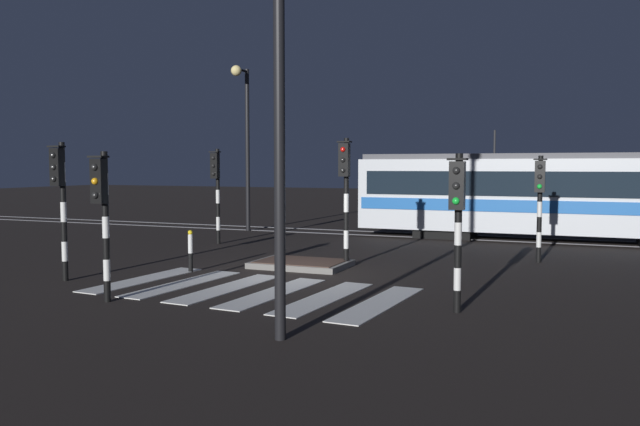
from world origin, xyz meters
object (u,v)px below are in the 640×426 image
object	(u,v)px
traffic_light_kerb_mid_left	(102,203)
tram	(554,194)
traffic_light_median_centre	(345,182)
traffic_light_corner_near_left	(60,190)
traffic_light_corner_near_right	(458,209)
traffic_light_corner_far_right	(540,192)
street_lamp_trackside_left	(244,128)
street_lamp_near_kerb	(272,29)
traffic_light_corner_far_left	(216,181)
bollard_island_edge	(190,251)

from	to	relation	value
traffic_light_kerb_mid_left	tram	size ratio (longest dim) A/B	0.21
traffic_light_median_centre	traffic_light_corner_near_left	bearing A→B (deg)	-140.17
traffic_light_corner_near_right	tram	world-z (taller)	tram
traffic_light_corner_far_right	traffic_light_corner_near_right	distance (m)	7.42
street_lamp_trackside_left	street_lamp_near_kerb	distance (m)	17.60
street_lamp_trackside_left	street_lamp_near_kerb	size ratio (longest dim) A/B	0.89
tram	traffic_light_median_centre	bearing A→B (deg)	-120.01
street_lamp_near_kerb	tram	size ratio (longest dim) A/B	0.53
traffic_light_corner_near_left	street_lamp_trackside_left	distance (m)	12.53
traffic_light_corner_far_right	traffic_light_corner_near_right	world-z (taller)	traffic_light_corner_far_right
street_lamp_near_kerb	tram	distance (m)	16.94
traffic_light_corner_near_right	street_lamp_trackside_left	bearing A→B (deg)	133.02
traffic_light_corner_far_right	traffic_light_corner_near_left	world-z (taller)	traffic_light_corner_near_left
traffic_light_kerb_mid_left	traffic_light_corner_far_right	xyz separation A→B (m)	(7.85, 9.12, -0.00)
tram	traffic_light_corner_far_left	bearing A→B (deg)	-153.69
traffic_light_corner_far_right	street_lamp_trackside_left	xyz separation A→B (m)	(-12.21, 4.66, 2.37)
traffic_light_corner_near_right	traffic_light_corner_far_left	bearing A→B (deg)	142.38
traffic_light_kerb_mid_left	traffic_light_corner_far_left	bearing A→B (deg)	108.19
bollard_island_edge	traffic_light_corner_far_left	bearing A→B (deg)	114.99
traffic_light_corner_near_right	street_lamp_near_kerb	world-z (taller)	street_lamp_near_kerb
traffic_light_median_centre	street_lamp_trackside_left	world-z (taller)	street_lamp_trackside_left
traffic_light_corner_near_left	traffic_light_corner_near_right	bearing A→B (deg)	1.22
traffic_light_corner_far_left	traffic_light_corner_near_left	xyz separation A→B (m)	(0.47, -7.87, -0.02)
traffic_light_corner_near_left	tram	size ratio (longest dim) A/B	0.23
traffic_light_corner_far_left	street_lamp_trackside_left	size ratio (longest dim) A/B	0.49
traffic_light_corner_near_right	street_lamp_near_kerb	xyz separation A→B (m)	(-2.28, -3.15, 2.88)
traffic_light_median_centre	traffic_light_corner_far_right	bearing A→B (deg)	30.61
traffic_light_corner_far_left	traffic_light_corner_near_left	world-z (taller)	traffic_light_corner_far_left
traffic_light_corner_near_left	tram	world-z (taller)	tram
street_lamp_trackside_left	bollard_island_edge	world-z (taller)	street_lamp_trackside_left
tram	street_lamp_near_kerb	bearing A→B (deg)	-101.83
traffic_light_corner_near_right	traffic_light_corner_near_left	world-z (taller)	traffic_light_corner_near_left
traffic_light_corner_near_right	traffic_light_corner_near_left	bearing A→B (deg)	-178.78
traffic_light_corner_near_right	traffic_light_corner_far_left	size ratio (longest dim) A/B	0.89
traffic_light_kerb_mid_left	bollard_island_edge	size ratio (longest dim) A/B	2.79
traffic_light_kerb_mid_left	traffic_light_corner_near_right	world-z (taller)	traffic_light_kerb_mid_left
bollard_island_edge	traffic_light_corner_far_right	bearing A→B (deg)	31.86
street_lamp_trackside_left	tram	world-z (taller)	street_lamp_trackside_left
traffic_light_corner_far_left	street_lamp_trackside_left	world-z (taller)	street_lamp_trackside_left
traffic_light_median_centre	traffic_light_kerb_mid_left	bearing A→B (deg)	-115.47
tram	street_lamp_trackside_left	bearing A→B (deg)	-174.76
traffic_light_corner_far_left	traffic_light_corner_near_right	bearing A→B (deg)	-37.62
traffic_light_kerb_mid_left	traffic_light_corner_far_right	size ratio (longest dim) A/B	1.00
bollard_island_edge	traffic_light_corner_near_right	bearing A→B (deg)	-16.23
traffic_light_kerb_mid_left	traffic_light_corner_far_right	world-z (taller)	same
traffic_light_kerb_mid_left	traffic_light_median_centre	world-z (taller)	traffic_light_median_centre
bollard_island_edge	street_lamp_trackside_left	bearing A→B (deg)	111.25
street_lamp_near_kerb	bollard_island_edge	world-z (taller)	street_lamp_near_kerb
traffic_light_kerb_mid_left	traffic_light_median_centre	xyz separation A→B (m)	(2.97, 6.23, 0.31)
traffic_light_kerb_mid_left	street_lamp_trackside_left	bearing A→B (deg)	107.57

